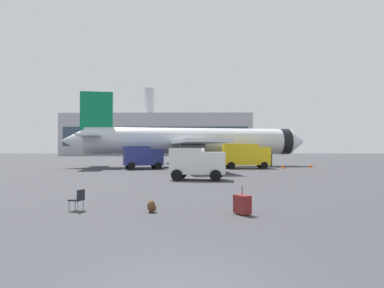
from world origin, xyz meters
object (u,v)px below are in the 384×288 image
Objects in this scene: service_truck at (143,156)px; cargo_van at (197,162)px; traveller_backpack at (152,206)px; safety_cone_near at (283,166)px; fuel_truck at (245,155)px; rolling_suitcase at (242,204)px; gate_chair at (78,198)px; safety_cone_mid at (311,165)px; airplane_at_gate at (191,141)px.

service_truck reaches higher than cargo_van.
service_truck reaches higher than traveller_backpack.
traveller_backpack is (-13.09, -30.25, -0.09)m from safety_cone_near.
service_truck is 0.87× the size of fuel_truck.
rolling_suitcase reaches higher than gate_chair.
safety_cone_near is at bearing -161.16° from safety_cone_mid.
fuel_truck reaches higher than gate_chair.
safety_cone_near is (11.29, 16.41, -1.13)m from cargo_van.
traveller_backpack is (-17.18, -31.65, -0.16)m from safety_cone_mid.
airplane_at_gate is at bearing 148.61° from fuel_truck.
airplane_at_gate reaches higher than rolling_suitcase.
safety_cone_mid reaches higher than traveller_backpack.
cargo_van is (0.84, -20.70, -2.21)m from airplane_at_gate.
safety_cone_near is at bearing -19.44° from airplane_at_gate.
airplane_at_gate is 8.71m from service_truck.
airplane_at_gate is 8.66m from fuel_truck.
fuel_truck reaches higher than safety_cone_mid.
cargo_van is 14.01m from traveller_backpack.
gate_chair is (-3.99, -34.27, -3.16)m from airplane_at_gate.
safety_cone_near is (12.13, -4.28, -3.34)m from airplane_at_gate.
service_truck is (-6.04, -5.93, -2.05)m from airplane_at_gate.
cargo_van reaches higher than safety_cone_mid.
service_truck is at bearing -135.54° from airplane_at_gate.
rolling_suitcase is (-9.57, -30.66, 0.07)m from safety_cone_near.
safety_cone_mid is 0.72× the size of rolling_suitcase.
service_truck is at bearing -172.22° from safety_cone_mid.
rolling_suitcase is (-4.65, -30.54, -1.38)m from fuel_truck.
airplane_at_gate is at bearing 160.56° from safety_cone_near.
fuel_truck is 31.26m from traveller_backpack.
fuel_truck is at bearing 68.63° from cargo_van.
cargo_van is (-6.37, -16.29, -0.32)m from fuel_truck.
cargo_van is 9.66× the size of traveller_backpack.
service_truck is at bearing 114.99° from cargo_van.
traveller_backpack is at bearing -79.93° from service_truck.
cargo_van is at bearing 70.41° from gate_chair.
airplane_at_gate is 34.65m from gate_chair.
service_truck is 1.13× the size of cargo_van.
rolling_suitcase is at bearing -73.48° from service_truck.
traveller_backpack is at bearing -105.18° from fuel_truck.
traveller_backpack is 0.56× the size of gate_chair.
gate_chair is (-16.12, -29.99, 0.18)m from safety_cone_near.
gate_chair is at bearing -109.59° from cargo_van.
service_truck is 8.07× the size of safety_cone_near.
airplane_at_gate is at bearing 44.46° from service_truck.
safety_cone_near reaches higher than traveller_backpack.
safety_cone_mid is (15.38, 17.81, -1.06)m from cargo_van.
cargo_van is at bearing -65.01° from service_truck.
service_truck is at bearing 100.07° from traveller_backpack.
rolling_suitcase reaches higher than safety_cone_near.
cargo_van is 7.11× the size of safety_cone_near.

